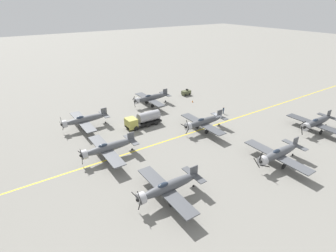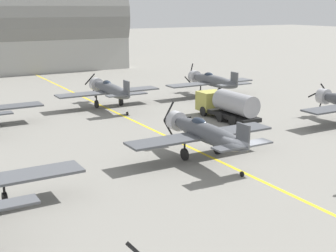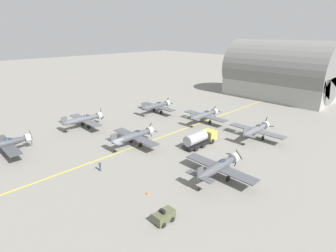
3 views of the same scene
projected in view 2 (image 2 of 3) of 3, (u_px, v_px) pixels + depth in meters
ground_plane at (245, 173)px, 32.07m from camera, size 400.00×400.00×0.00m
taxiway_stripe at (245, 173)px, 32.07m from camera, size 0.30×160.00×0.01m
airplane_far_right at (212, 81)px, 59.00m from camera, size 12.00×9.98×3.76m
airplane_far_center at (110, 90)px, 52.64m from camera, size 12.00×9.98×3.65m
airplane_mid_center at (204, 132)px, 34.80m from camera, size 12.00×9.98×3.65m
fuel_tanker at (227, 105)px, 47.05m from camera, size 2.68×8.00×2.98m
hangar at (26, 25)px, 83.82m from camera, size 32.57×18.53×18.66m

